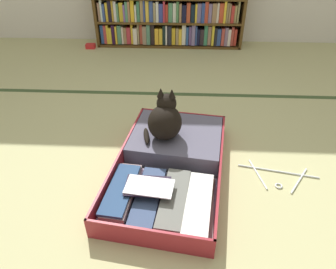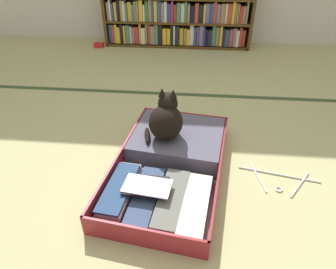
{
  "view_description": "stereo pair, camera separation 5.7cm",
  "coord_description": "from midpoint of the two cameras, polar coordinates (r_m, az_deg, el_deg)",
  "views": [
    {
      "loc": [
        0.07,
        -1.23,
        1.17
      ],
      "look_at": [
        0.0,
        0.11,
        0.23
      ],
      "focal_mm": 32.48,
      "sensor_mm": 36.0,
      "label": 1
    },
    {
      "loc": [
        0.12,
        -1.22,
        1.17
      ],
      "look_at": [
        0.0,
        0.11,
        0.23
      ],
      "focal_mm": 32.48,
      "sensor_mm": 36.0,
      "label": 2
    }
  ],
  "objects": [
    {
      "name": "ground_plane",
      "position": [
        1.69,
        0.62,
        -8.43
      ],
      "size": [
        10.0,
        10.0,
        0.0
      ],
      "primitive_type": "plane",
      "color": "tan"
    },
    {
      "name": "tatami_border",
      "position": [
        2.53,
        2.56,
        7.58
      ],
      "size": [
        4.8,
        0.05,
        0.0
      ],
      "color": "#374B29",
      "rests_on": "ground_plane"
    },
    {
      "name": "bookshelf",
      "position": [
        3.56,
        2.15,
        22.27
      ],
      "size": [
        1.61,
        0.28,
        0.78
      ],
      "color": "#4F3617",
      "rests_on": "ground_plane"
    },
    {
      "name": "open_suitcase",
      "position": [
        1.75,
        1.57,
        -4.54
      ],
      "size": [
        0.7,
        1.04,
        0.12
      ],
      "color": "maroon",
      "rests_on": "ground_plane"
    },
    {
      "name": "black_cat",
      "position": [
        1.75,
        0.57,
        2.79
      ],
      "size": [
        0.25,
        0.24,
        0.3
      ],
      "color": "black",
      "rests_on": "open_suitcase"
    },
    {
      "name": "clothes_hanger",
      "position": [
        1.8,
        20.93,
        -7.85
      ],
      "size": [
        0.44,
        0.26,
        0.01
      ],
      "color": "silver",
      "rests_on": "ground_plane"
    },
    {
      "name": "small_red_pouch",
      "position": [
        3.65,
        -12.38,
        16.07
      ],
      "size": [
        0.1,
        0.07,
        0.05
      ],
      "color": "red",
      "rests_on": "ground_plane"
    }
  ]
}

